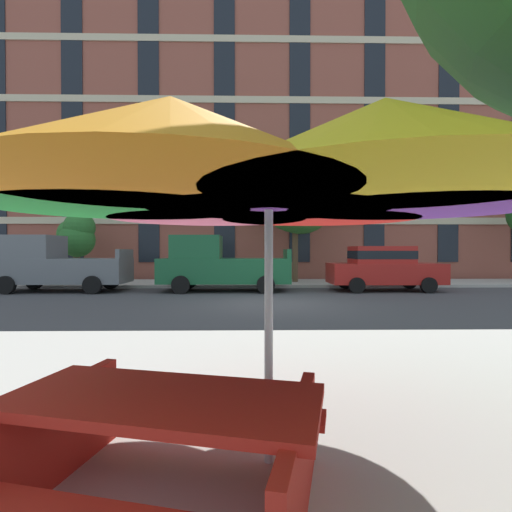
% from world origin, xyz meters
% --- Properties ---
extents(ground_plane, '(120.00, 120.00, 0.00)m').
position_xyz_m(ground_plane, '(0.00, 0.00, 0.00)').
color(ground_plane, '#424244').
extents(sidewalk_near_patio, '(56.00, 9.00, 0.12)m').
position_xyz_m(sidewalk_near_patio, '(0.00, -9.00, 0.06)').
color(sidewalk_near_patio, '#B2ADA3').
rests_on(sidewalk_near_patio, ground).
extents(sidewalk_far, '(56.00, 3.60, 0.12)m').
position_xyz_m(sidewalk_far, '(0.00, 6.80, 0.06)').
color(sidewalk_far, '#B2ADA3').
rests_on(sidewalk_far, ground).
extents(apartment_building, '(39.94, 12.08, 16.00)m').
position_xyz_m(apartment_building, '(0.00, 14.99, 8.00)').
color(apartment_building, '#934C3D').
rests_on(apartment_building, ground).
extents(pickup_gray, '(5.10, 2.12, 2.20)m').
position_xyz_m(pickup_gray, '(-8.31, 3.70, 1.03)').
color(pickup_gray, slate).
rests_on(pickup_gray, ground).
extents(pickup_green, '(5.10, 2.12, 2.20)m').
position_xyz_m(pickup_green, '(-1.90, 3.70, 1.03)').
color(pickup_green, '#195933').
rests_on(pickup_green, ground).
extents(sedan_red, '(4.40, 1.98, 1.78)m').
position_xyz_m(sedan_red, '(4.66, 3.70, 0.95)').
color(sedan_red, '#B21E19').
rests_on(sedan_red, ground).
extents(street_tree_left, '(1.98, 2.01, 3.45)m').
position_xyz_m(street_tree_left, '(-8.99, 7.13, 2.35)').
color(street_tree_left, brown).
rests_on(street_tree_left, ground).
extents(street_tree_middle, '(3.73, 3.73, 6.17)m').
position_xyz_m(street_tree_middle, '(1.58, 6.54, 4.15)').
color(street_tree_middle, brown).
rests_on(street_tree_middle, ground).
extents(patio_umbrella, '(3.79, 3.52, 2.40)m').
position_xyz_m(patio_umbrella, '(-0.58, -9.00, 2.11)').
color(patio_umbrella, silver).
rests_on(patio_umbrella, ground).
extents(picnic_table, '(2.11, 1.90, 0.77)m').
position_xyz_m(picnic_table, '(-1.21, -9.47, 0.49)').
color(picnic_table, red).
rests_on(picnic_table, ground).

